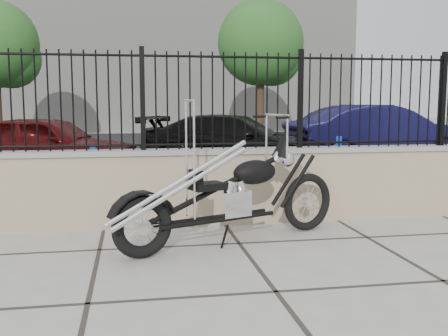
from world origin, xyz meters
name	(u,v)px	position (x,y,z in m)	size (l,w,h in m)	color
ground_plane	(276,292)	(0.00, 0.00, 0.00)	(90.00, 90.00, 0.00)	#99968E
parking_lot	(169,151)	(0.00, 12.50, 0.00)	(30.00, 30.00, 0.00)	black
retaining_wall	(224,186)	(0.00, 2.50, 0.48)	(14.00, 0.36, 0.96)	gray
iron_fence	(224,101)	(0.00, 2.50, 1.56)	(14.00, 0.08, 1.20)	black
background_building	(151,58)	(0.00, 26.50, 4.00)	(22.00, 6.00, 8.00)	beige
chopper_motorcycle	(229,171)	(-0.11, 1.51, 0.80)	(2.67, 0.47, 1.60)	black
car_red	(48,145)	(-2.87, 7.41, 0.64)	(1.52, 3.78, 1.29)	#40090A
car_black	(236,142)	(1.19, 7.71, 0.63)	(1.76, 4.34, 1.26)	black
car_blue	(379,135)	(4.76, 7.85, 0.74)	(1.57, 4.50, 1.48)	#0F0E36
bollard_a	(94,173)	(-1.74, 4.39, 0.43)	(0.10, 0.10, 0.86)	#0D36CC
bollard_b	(338,161)	(2.66, 5.21, 0.46)	(0.11, 0.11, 0.91)	blue
tree_right	(261,39)	(3.98, 16.74, 4.05)	(3.42, 3.42, 5.78)	#382619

